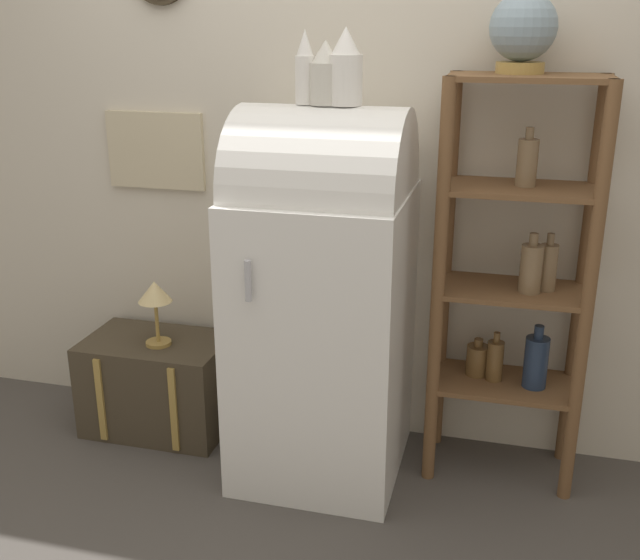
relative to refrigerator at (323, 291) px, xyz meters
The scene contains 10 objects.
ground_plane 0.79m from the refrigerator, 89.99° to the right, with size 12.00×12.00×0.00m, color #4C4742.
wall_back 0.69m from the refrigerator, 90.75° to the left, with size 7.00×0.09×2.70m.
refrigerator is the anchor object (origin of this frame).
suitcase_trunk 0.97m from the refrigerator, behind, with size 0.62×0.41×0.43m.
shelf_unit 0.73m from the refrigerator, 11.93° to the left, with size 0.58×0.34×1.58m.
globe 1.19m from the refrigerator, 15.77° to the left, with size 0.23×0.23×0.27m.
vase_left 0.83m from the refrigerator, behind, with size 0.07×0.07×0.26m.
vase_center 0.81m from the refrigerator, 39.37° to the left, with size 0.12×0.12×0.22m.
vase_right 0.84m from the refrigerator, ahead, with size 0.12×0.12×0.27m.
desk_lamp 0.77m from the refrigerator, behind, with size 0.15×0.15×0.29m.
Camera 1 is at (0.68, -2.43, 1.76)m, focal length 42.00 mm.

